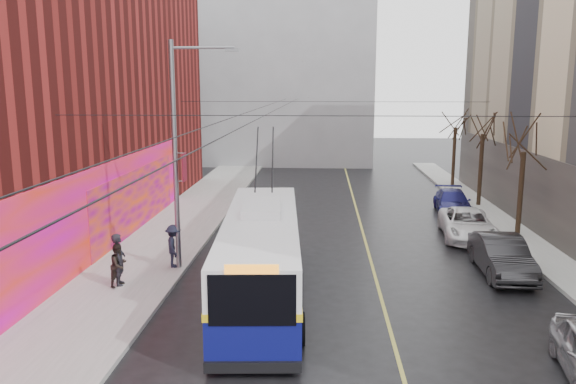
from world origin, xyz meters
name	(u,v)px	position (x,y,z in m)	size (l,w,h in m)	color
sidewalk_left	(152,253)	(-8.00, 12.00, 0.07)	(4.00, 60.00, 0.15)	gray
sidewalk_right	(550,260)	(9.00, 12.00, 0.07)	(2.00, 60.00, 0.15)	gray
lane_line	(367,246)	(1.50, 14.00, 0.00)	(0.12, 50.00, 0.01)	#BFB74C
building_far	(268,68)	(-6.00, 44.99, 9.02)	(20.50, 12.10, 18.00)	gray
streetlight_pole	(179,151)	(-6.14, 10.00, 4.85)	(2.65, 0.60, 9.00)	slate
catenary_wires	(281,109)	(-2.54, 14.77, 6.25)	(18.00, 60.00, 0.22)	black
tree_near	(525,136)	(9.00, 16.00, 4.98)	(3.20, 3.20, 6.40)	black
tree_mid	(484,121)	(9.00, 23.00, 5.25)	(3.20, 3.20, 6.68)	black
tree_far	(456,117)	(9.00, 30.00, 5.14)	(3.20, 3.20, 6.57)	black
pigeons_flying	(270,90)	(-2.57, 9.70, 7.14)	(4.53, 3.30, 2.10)	slate
trolleybus	(261,254)	(-2.70, 7.45, 1.54)	(3.33, 11.83, 5.55)	#0B0E56
parked_car_b	(502,256)	(6.44, 10.29, 0.76)	(1.62, 4.63, 1.53)	#252427
parked_car_c	(467,224)	(6.46, 15.64, 0.71)	(2.34, 5.08, 1.41)	white
parked_car_d	(453,202)	(7.00, 21.13, 0.67)	(1.88, 4.63, 1.34)	navy
following_car	(279,199)	(-3.14, 21.33, 0.69)	(1.63, 4.05, 1.38)	#A7A6AB
pedestrian_a	(119,259)	(-7.94, 7.87, 1.11)	(0.70, 0.46, 1.92)	black
pedestrian_b	(119,265)	(-7.91, 7.75, 0.93)	(0.76, 0.59, 1.56)	black
pedestrian_c	(174,246)	(-6.50, 10.02, 1.01)	(1.12, 0.64, 1.73)	black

